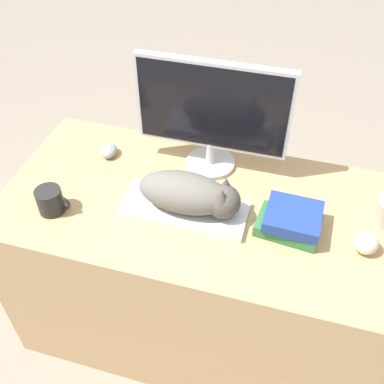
{
  "coord_description": "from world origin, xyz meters",
  "views": [
    {
      "loc": [
        0.29,
        -0.73,
        1.88
      ],
      "look_at": [
        -0.02,
        0.33,
        0.83
      ],
      "focal_mm": 42.0,
      "sensor_mm": 36.0,
      "label": 1
    }
  ],
  "objects_px": {
    "keyboard": "(184,209)",
    "coffee_mug": "(51,201)",
    "baseball": "(366,243)",
    "book_stack": "(291,221)",
    "monitor": "(212,111)",
    "cat": "(192,194)",
    "computer_mouse": "(109,151)"
  },
  "relations": [
    {
      "from": "keyboard",
      "to": "coffee_mug",
      "type": "xyz_separation_m",
      "value": [
        -0.44,
        -0.12,
        0.03
      ]
    },
    {
      "from": "cat",
      "to": "baseball",
      "type": "distance_m",
      "value": 0.57
    },
    {
      "from": "monitor",
      "to": "book_stack",
      "type": "distance_m",
      "value": 0.46
    },
    {
      "from": "cat",
      "to": "book_stack",
      "type": "distance_m",
      "value": 0.33
    },
    {
      "from": "monitor",
      "to": "book_stack",
      "type": "height_order",
      "value": "monitor"
    },
    {
      "from": "keyboard",
      "to": "computer_mouse",
      "type": "bearing_deg",
      "value": 149.8
    },
    {
      "from": "computer_mouse",
      "to": "coffee_mug",
      "type": "distance_m",
      "value": 0.34
    },
    {
      "from": "monitor",
      "to": "baseball",
      "type": "distance_m",
      "value": 0.66
    },
    {
      "from": "monitor",
      "to": "computer_mouse",
      "type": "relative_size",
      "value": 6.82
    },
    {
      "from": "baseball",
      "to": "book_stack",
      "type": "height_order",
      "value": "book_stack"
    },
    {
      "from": "monitor",
      "to": "baseball",
      "type": "bearing_deg",
      "value": -25.85
    },
    {
      "from": "cat",
      "to": "baseball",
      "type": "xyz_separation_m",
      "value": [
        0.56,
        -0.01,
        -0.05
      ]
    },
    {
      "from": "computer_mouse",
      "to": "book_stack",
      "type": "distance_m",
      "value": 0.75
    },
    {
      "from": "baseball",
      "to": "book_stack",
      "type": "relative_size",
      "value": 0.35
    },
    {
      "from": "coffee_mug",
      "to": "monitor",
      "type": "bearing_deg",
      "value": 39.77
    },
    {
      "from": "computer_mouse",
      "to": "baseball",
      "type": "distance_m",
      "value": 0.99
    },
    {
      "from": "computer_mouse",
      "to": "monitor",
      "type": "bearing_deg",
      "value": 7.31
    },
    {
      "from": "book_stack",
      "to": "computer_mouse",
      "type": "bearing_deg",
      "value": 164.49
    },
    {
      "from": "computer_mouse",
      "to": "book_stack",
      "type": "height_order",
      "value": "book_stack"
    },
    {
      "from": "keyboard",
      "to": "coffee_mug",
      "type": "bearing_deg",
      "value": -164.9
    },
    {
      "from": "book_stack",
      "to": "monitor",
      "type": "bearing_deg",
      "value": 142.79
    },
    {
      "from": "monitor",
      "to": "coffee_mug",
      "type": "distance_m",
      "value": 0.63
    },
    {
      "from": "keyboard",
      "to": "baseball",
      "type": "distance_m",
      "value": 0.59
    },
    {
      "from": "baseball",
      "to": "computer_mouse",
      "type": "bearing_deg",
      "value": 166.83
    },
    {
      "from": "cat",
      "to": "coffee_mug",
      "type": "xyz_separation_m",
      "value": [
        -0.46,
        -0.12,
        -0.04
      ]
    },
    {
      "from": "monitor",
      "to": "baseball",
      "type": "xyz_separation_m",
      "value": [
        0.57,
        -0.28,
        -0.2
      ]
    },
    {
      "from": "coffee_mug",
      "to": "cat",
      "type": "bearing_deg",
      "value": 14.23
    },
    {
      "from": "cat",
      "to": "monitor",
      "type": "bearing_deg",
      "value": 90.84
    },
    {
      "from": "cat",
      "to": "book_stack",
      "type": "bearing_deg",
      "value": 2.39
    },
    {
      "from": "monitor",
      "to": "coffee_mug",
      "type": "relative_size",
      "value": 4.56
    },
    {
      "from": "computer_mouse",
      "to": "coffee_mug",
      "type": "xyz_separation_m",
      "value": [
        -0.07,
        -0.33,
        0.02
      ]
    },
    {
      "from": "keyboard",
      "to": "book_stack",
      "type": "height_order",
      "value": "book_stack"
    }
  ]
}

